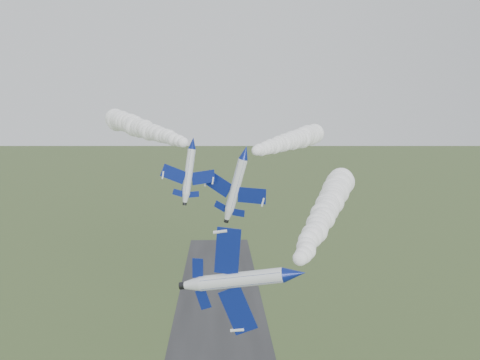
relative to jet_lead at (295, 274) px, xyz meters
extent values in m
cylinder|color=silver|center=(-0.02, 0.13, -0.01)|extent=(4.26, 9.53, 1.93)
cone|color=navy|center=(-1.53, -5.57, -0.01)|extent=(2.49, 2.86, 1.93)
cone|color=silver|center=(1.43, 5.61, -0.01)|extent=(2.38, 2.43, 1.93)
cylinder|color=black|center=(1.72, 6.69, -0.01)|extent=(1.12, 0.90, 0.98)
ellipsoid|color=black|center=(-0.04, -2.35, 0.10)|extent=(2.06, 3.43, 1.29)
cube|color=navy|center=(-0.50, 1.17, 3.25)|extent=(1.67, 2.84, 5.07)
cube|color=navy|center=(0.60, 0.88, -3.33)|extent=(1.67, 2.84, 5.07)
cube|color=navy|center=(0.88, 4.72, 1.75)|extent=(0.79, 1.31, 2.21)
cube|color=navy|center=(1.47, 4.57, -1.76)|extent=(0.79, 1.31, 2.21)
cube|color=navy|center=(2.49, 4.02, 0.24)|extent=(2.81, 2.34, 0.55)
cylinder|color=silver|center=(-12.23, 32.69, 12.40)|extent=(4.30, 7.35, 1.50)
cone|color=navy|center=(-10.38, 28.43, 12.40)|extent=(2.14, 2.36, 1.50)
cone|color=silver|center=(-14.00, 36.79, 12.40)|extent=(2.00, 2.04, 1.50)
cylinder|color=black|center=(-14.35, 37.60, 12.40)|extent=(0.91, 0.78, 0.76)
ellipsoid|color=black|center=(-11.41, 30.98, 12.88)|extent=(1.92, 2.71, 1.00)
cube|color=navy|center=(-14.91, 32.29, 12.66)|extent=(4.51, 3.52, 0.73)
cube|color=navy|center=(-10.14, 34.36, 11.87)|extent=(4.51, 3.52, 0.73)
cube|color=navy|center=(-14.96, 35.52, 12.61)|extent=(1.99, 1.58, 0.35)
cube|color=navy|center=(-12.42, 36.62, 12.19)|extent=(1.99, 1.58, 0.35)
cube|color=navy|center=(-13.45, 35.94, 13.52)|extent=(0.92, 1.44, 1.92)
cylinder|color=silver|center=(-3.66, 32.95, 10.82)|extent=(5.20, 8.97, 1.96)
cone|color=navy|center=(-5.80, 27.76, 10.82)|extent=(2.70, 2.90, 1.96)
cone|color=silver|center=(-1.61, 37.94, 10.82)|extent=(2.54, 2.51, 1.96)
cylinder|color=black|center=(-1.21, 38.92, 10.82)|extent=(1.16, 0.97, 0.99)
ellipsoid|color=black|center=(-4.38, 30.77, 11.40)|extent=(2.37, 3.32, 1.31)
cube|color=navy|center=(-6.21, 34.91, 11.54)|extent=(5.33, 4.15, 1.48)
cube|color=navy|center=(-0.56, 32.58, 9.80)|extent=(5.33, 4.15, 1.48)
cube|color=navy|center=(-3.48, 37.68, 11.29)|extent=(2.35, 1.86, 0.68)
cube|color=navy|center=(-0.47, 36.44, 10.36)|extent=(2.35, 1.86, 0.68)
cube|color=navy|center=(-1.72, 36.68, 12.15)|extent=(1.35, 1.86, 2.27)
camera|label=1|loc=(-8.06, -54.90, 16.47)|focal=40.00mm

